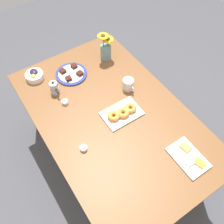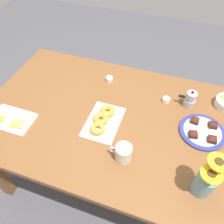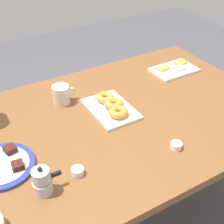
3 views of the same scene
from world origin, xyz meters
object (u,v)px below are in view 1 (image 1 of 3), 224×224
jam_cup_berry (65,102)px  coffee_mug (128,84)px  cheese_platter (189,157)px  dessert_plate (71,74)px  croissant_platter (122,113)px  grape_bowl (34,75)px  moka_pot (54,88)px  dining_table (112,122)px  jam_cup_honey (84,148)px  flower_vase (106,50)px

jam_cup_berry → coffee_mug: bearing=73.7°
cheese_platter → dessert_plate: size_ratio=1.02×
cheese_platter → croissant_platter: (-0.52, -0.16, 0.01)m
croissant_platter → cheese_platter: bearing=17.4°
dessert_plate → coffee_mug: bearing=38.5°
grape_bowl → moka_pot: (0.23, 0.07, 0.02)m
dining_table → jam_cup_berry: bearing=-140.8°
dining_table → jam_cup_berry: jam_cup_berry is taller
cheese_platter → dining_table: bearing=-157.8°
dining_table → coffee_mug: bearing=120.6°
jam_cup_honey → moka_pot: 0.55m
dining_table → flower_vase: bearing=151.5°
coffee_mug → grape_bowl: bearing=-132.0°
coffee_mug → croissant_platter: (0.18, -0.18, -0.03)m
dining_table → grape_bowl: grape_bowl is taller
dessert_plate → moka_pot: 0.22m
dining_table → coffee_mug: 0.31m
grape_bowl → cheese_platter: size_ratio=0.55×
coffee_mug → croissant_platter: bearing=-45.4°
jam_cup_berry → moka_pot: 0.14m
cheese_platter → moka_pot: bearing=-154.2°
jam_cup_honey → dessert_plate: dessert_plate is taller
dining_table → flower_vase: 0.63m
cheese_platter → jam_cup_berry: size_ratio=5.42×
dessert_plate → flower_vase: flower_vase is taller
coffee_mug → jam_cup_honey: size_ratio=2.52×
dining_table → grape_bowl: size_ratio=11.15×
grape_bowl → dessert_plate: bearing=63.8°
dining_table → jam_cup_berry: size_ratio=33.33×
jam_cup_berry → dessert_plate: size_ratio=0.19×
cheese_platter → croissant_platter: 0.54m
dining_table → cheese_platter: cheese_platter is taller
cheese_platter → jam_cup_honey: 0.68m
cheese_platter → croissant_platter: size_ratio=0.93×
cheese_platter → croissant_platter: croissant_platter is taller
croissant_platter → jam_cup_berry: size_ratio=5.83×
jam_cup_honey → coffee_mug: bearing=116.1°
dessert_plate → jam_cup_honey: bearing=-21.4°
dining_table → croissant_platter: croissant_platter is taller
dessert_plate → moka_pot: moka_pot is taller
dining_table → dessert_plate: dessert_plate is taller
flower_vase → jam_cup_berry: bearing=-64.5°
dining_table → cheese_platter: bearing=22.2°
jam_cup_berry → dining_table: bearing=39.2°
dessert_plate → cheese_platter: bearing=14.6°
croissant_platter → flower_vase: (-0.57, 0.23, 0.06)m
jam_cup_honey → dessert_plate: size_ratio=0.19×
coffee_mug → grape_bowl: (-0.50, -0.56, -0.02)m
coffee_mug → jam_cup_honey: 0.62m
grape_bowl → jam_cup_berry: 0.37m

